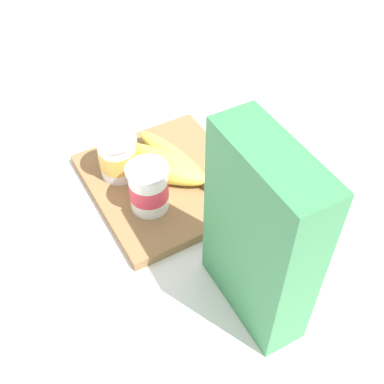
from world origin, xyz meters
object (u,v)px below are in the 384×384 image
object	(u,v)px
cereal_box	(261,238)
banana_bunch	(166,163)
yogurt_cup_front	(149,188)
yogurt_cup_back	(118,156)
cutting_board	(166,182)

from	to	relation	value
cereal_box	banana_bunch	world-z (taller)	cereal_box
yogurt_cup_front	cereal_box	bearing A→B (deg)	-166.39
yogurt_cup_back	banana_bunch	distance (m)	0.09
cereal_box	cutting_board	bearing A→B (deg)	-178.86
yogurt_cup_front	yogurt_cup_back	world-z (taller)	yogurt_cup_front
cutting_board	cereal_box	bearing A→B (deg)	-179.88
cutting_board	yogurt_cup_back	distance (m)	0.10
cutting_board	banana_bunch	bearing A→B (deg)	-31.55
yogurt_cup_back	cutting_board	bearing A→B (deg)	-128.98
yogurt_cup_back	banana_bunch	world-z (taller)	yogurt_cup_back
yogurt_cup_front	yogurt_cup_back	bearing A→B (deg)	7.07
cutting_board	yogurt_cup_front	xyz separation A→B (m)	(-0.04, 0.05, 0.05)
yogurt_cup_front	banana_bunch	xyz separation A→B (m)	(0.06, -0.06, -0.02)
cereal_box	banana_bunch	size ratio (longest dim) A/B	1.54
cereal_box	yogurt_cup_back	distance (m)	0.34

